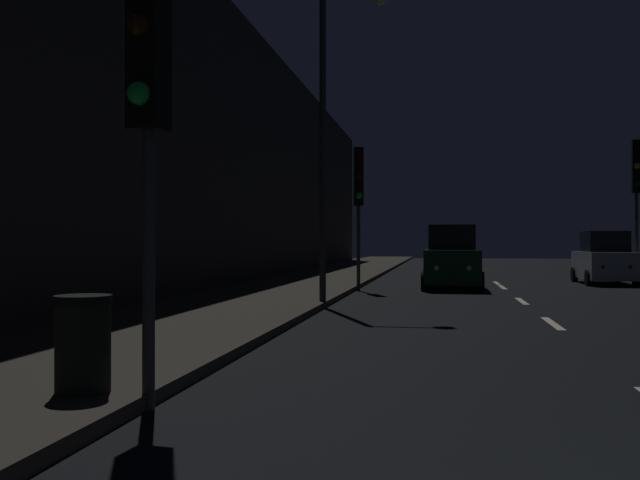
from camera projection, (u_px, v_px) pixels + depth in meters
ground at (495, 282)px, 27.62m from camera, size 26.59×84.00×0.02m
sidewalk_left at (320, 279)px, 28.84m from camera, size 4.40×84.00×0.15m
building_facade_left at (236, 152)px, 25.86m from camera, size 0.80×63.00×9.98m
lane_centerline at (510, 293)px, 21.54m from camera, size 0.16×35.83×0.01m
traffic_light_far_right at (637, 179)px, 24.80m from camera, size 0.35×0.47×5.27m
traffic_light_near_left at (148, 64)px, 6.56m from camera, size 0.34×0.47×4.56m
traffic_light_far_left at (358, 187)px, 22.55m from camera, size 0.37×0.48×4.69m
streetlamp_overhead at (340, 99)px, 16.83m from camera, size 1.70×0.44×7.76m
trash_bin_curbside at (83, 343)px, 6.64m from camera, size 0.55×0.55×0.93m
car_approaching_headlights at (452, 259)px, 23.86m from camera, size 2.00×4.34×2.19m
car_parked_right_far at (604, 260)px, 26.34m from camera, size 1.85×4.00×2.01m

